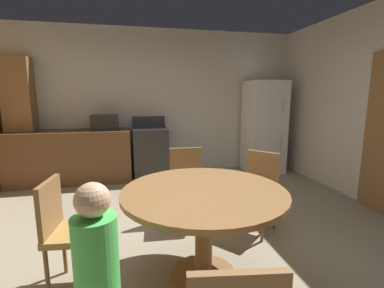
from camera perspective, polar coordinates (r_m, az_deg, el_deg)
The scene contains 12 objects.
ground_plane at distance 2.79m, azimuth -0.86°, elevation -22.12°, with size 14.00×14.00×0.00m, color gray.
wall_back at distance 5.32m, azimuth -7.34°, elevation 8.58°, with size 5.64×0.12×2.70m, color beige.
kitchen_counter at distance 5.12m, azimuth -23.92°, elevation -2.45°, with size 2.00×0.60×0.90m, color brown.
pantry_column at distance 5.42m, azimuth -32.10°, elevation 3.96°, with size 0.44×0.36×2.10m, color olive.
oven_range at distance 5.01m, azimuth -8.68°, elevation -1.72°, with size 0.60×0.60×1.10m.
refrigerator at distance 5.48m, azimuth 14.78°, elevation 3.44°, with size 0.68×0.68×1.76m.
microwave at distance 4.94m, azimuth -17.84°, elevation 4.34°, with size 0.44×0.32×0.26m, color black.
dining_table at distance 2.23m, azimuth 2.51°, elevation -13.18°, with size 1.30×1.30×0.76m.
chair_north at distance 3.24m, azimuth -1.07°, elevation -7.61°, with size 0.43×0.43×0.87m.
chair_west at distance 2.37m, azimuth -24.67°, elevation -15.46°, with size 0.44×0.44×0.87m.
chair_northeast at distance 3.14m, azimuth 13.60°, elevation -8.52°, with size 0.56×0.56×0.87m.
person_child at distance 1.59m, azimuth -19.13°, elevation -25.44°, with size 0.31×0.31×1.09m.
Camera 1 is at (-0.46, -2.31, 1.49)m, focal length 25.46 mm.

